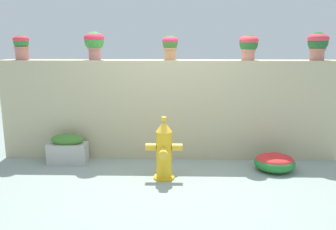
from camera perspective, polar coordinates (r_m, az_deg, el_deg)
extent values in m
plane|color=gray|center=(4.78, -0.13, -10.85)|extent=(24.00, 24.00, 0.00)
cube|color=tan|center=(5.67, 0.20, 0.97)|extent=(5.21, 0.38, 1.54)
cylinder|color=#BA6F62|center=(6.04, -22.23, 9.09)|extent=(0.20, 0.20, 0.20)
cylinder|color=#BA6F62|center=(6.04, -22.29, 9.90)|extent=(0.23, 0.23, 0.03)
sphere|color=#2F732C|center=(6.04, -22.36, 10.69)|extent=(0.23, 0.23, 0.23)
ellipsoid|color=#E53149|center=(6.04, -22.39, 11.07)|extent=(0.24, 0.24, 0.13)
cylinder|color=#AB695E|center=(5.72, -11.59, 9.53)|extent=(0.18, 0.18, 0.19)
cylinder|color=#AB695E|center=(5.71, -11.63, 10.32)|extent=(0.21, 0.21, 0.03)
sphere|color=#348331|center=(5.71, -11.67, 11.42)|extent=(0.30, 0.30, 0.30)
ellipsoid|color=#DC2E45|center=(5.71, -11.70, 11.94)|extent=(0.31, 0.31, 0.16)
cylinder|color=#BB7F50|center=(5.57, 0.33, 9.72)|extent=(0.17, 0.17, 0.19)
cylinder|color=#BB7F50|center=(5.57, 0.33, 10.52)|extent=(0.20, 0.20, 0.03)
sphere|color=#306E24|center=(5.56, 0.33, 11.35)|extent=(0.23, 0.23, 0.23)
ellipsoid|color=#D92D49|center=(5.56, 0.33, 11.77)|extent=(0.24, 0.24, 0.13)
cylinder|color=#BE745D|center=(5.63, 12.66, 9.33)|extent=(0.19, 0.19, 0.16)
cylinder|color=#BE745D|center=(5.63, 12.69, 10.01)|extent=(0.22, 0.22, 0.03)
sphere|color=#286028|center=(5.62, 12.73, 11.02)|extent=(0.28, 0.28, 0.28)
ellipsoid|color=#E43542|center=(5.62, 12.76, 11.51)|extent=(0.29, 0.29, 0.15)
cylinder|color=#B3725F|center=(5.97, 22.63, 8.91)|extent=(0.21, 0.21, 0.18)
cylinder|color=#B3725F|center=(5.97, 22.69, 9.60)|extent=(0.25, 0.25, 0.03)
sphere|color=#23562D|center=(5.97, 22.78, 10.66)|extent=(0.30, 0.30, 0.30)
ellipsoid|color=#D93843|center=(5.97, 22.82, 11.16)|extent=(0.32, 0.32, 0.17)
cylinder|color=gold|center=(4.94, -0.63, -9.85)|extent=(0.28, 0.28, 0.03)
cylinder|color=gold|center=(4.84, -0.64, -6.42)|extent=(0.21, 0.21, 0.65)
cone|color=gold|center=(4.72, -0.65, -1.79)|extent=(0.22, 0.22, 0.15)
cylinder|color=gold|center=(4.70, -0.65, -0.61)|extent=(0.07, 0.07, 0.05)
cylinder|color=gold|center=(4.81, -2.74, -5.09)|extent=(0.14, 0.10, 0.10)
cylinder|color=gold|center=(4.80, 1.46, -5.13)|extent=(0.14, 0.10, 0.10)
cylinder|color=gold|center=(4.64, -0.72, -6.20)|extent=(0.12, 0.16, 0.12)
ellipsoid|color=#247230|center=(5.39, 16.60, -7.33)|extent=(0.58, 0.52, 0.25)
ellipsoid|color=red|center=(5.38, 16.64, -6.76)|extent=(0.52, 0.46, 0.14)
cube|color=#A9A9A2|center=(5.67, -15.64, -5.88)|extent=(0.58, 0.28, 0.31)
ellipsoid|color=#3C722B|center=(5.61, -15.76, -3.79)|extent=(0.49, 0.24, 0.18)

